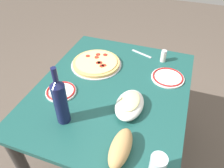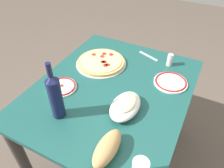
{
  "view_description": "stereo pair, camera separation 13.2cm",
  "coord_description": "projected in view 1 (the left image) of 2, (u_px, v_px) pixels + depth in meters",
  "views": [
    {
      "loc": [
        0.94,
        0.34,
        1.64
      ],
      "look_at": [
        0.0,
        0.0,
        0.79
      ],
      "focal_mm": 34.56,
      "sensor_mm": 36.0,
      "label": 1
    },
    {
      "loc": [
        0.89,
        0.46,
        1.64
      ],
      "look_at": [
        0.0,
        0.0,
        0.79
      ],
      "focal_mm": 34.56,
      "sensor_mm": 36.0,
      "label": 2
    }
  ],
  "objects": [
    {
      "name": "spice_shaker",
      "position": [
        163.0,
        56.0,
        1.53
      ],
      "size": [
        0.04,
        0.04,
        0.09
      ],
      "color": "silver",
      "rests_on": "dining_table"
    },
    {
      "name": "wine_bottle",
      "position": [
        60.0,
        101.0,
        1.05
      ],
      "size": [
        0.07,
        0.07,
        0.34
      ],
      "color": "#141942",
      "rests_on": "dining_table"
    },
    {
      "name": "pepperoni_pizza",
      "position": [
        96.0,
        63.0,
        1.51
      ],
      "size": [
        0.35,
        0.35,
        0.03
      ],
      "color": "#B7B7BC",
      "rests_on": "dining_table"
    },
    {
      "name": "bread_loaf",
      "position": [
        121.0,
        148.0,
        0.96
      ],
      "size": [
        0.22,
        0.09,
        0.08
      ],
      "primitive_type": "ellipsoid",
      "color": "tan",
      "rests_on": "dining_table"
    },
    {
      "name": "baked_pasta_dish",
      "position": [
        130.0,
        104.0,
        1.17
      ],
      "size": [
        0.24,
        0.15,
        0.08
      ],
      "color": "white",
      "rests_on": "dining_table"
    },
    {
      "name": "side_plate_far",
      "position": [
        168.0,
        77.0,
        1.4
      ],
      "size": [
        0.21,
        0.21,
        0.02
      ],
      "color": "white",
      "rests_on": "dining_table"
    },
    {
      "name": "fork_left",
      "position": [
        142.0,
        54.0,
        1.63
      ],
      "size": [
        0.07,
        0.16,
        0.0
      ],
      "primitive_type": "cube",
      "rotation": [
        0.0,
        0.0,
        4.35
      ],
      "color": "#B7B7BC",
      "rests_on": "dining_table"
    },
    {
      "name": "water_glass",
      "position": [
        158.0,
        166.0,
        0.88
      ],
      "size": [
        0.07,
        0.07,
        0.12
      ],
      "primitive_type": "cylinder",
      "color": "silver",
      "rests_on": "dining_table"
    },
    {
      "name": "side_plate_near",
      "position": [
        61.0,
        91.0,
        1.3
      ],
      "size": [
        0.19,
        0.19,
        0.02
      ],
      "color": "white",
      "rests_on": "dining_table"
    },
    {
      "name": "ground_plane",
      "position": [
        112.0,
        155.0,
        1.83
      ],
      "size": [
        8.0,
        8.0,
        0.0
      ],
      "primitive_type": "plane",
      "color": "brown",
      "rests_on": "ground"
    },
    {
      "name": "dining_table",
      "position": [
        112.0,
        103.0,
        1.42
      ],
      "size": [
        1.11,
        0.92,
        0.76
      ],
      "color": "#194C47",
      "rests_on": "ground"
    }
  ]
}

